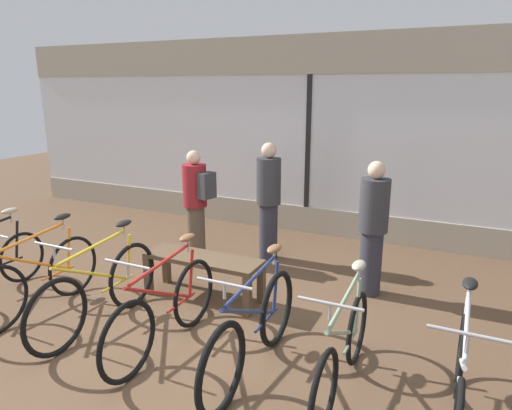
{
  "coord_description": "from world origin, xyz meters",
  "views": [
    {
      "loc": [
        2.4,
        -3.31,
        2.42
      ],
      "look_at": [
        0.0,
        1.77,
        0.95
      ],
      "focal_mm": 32.0,
      "sensor_mm": 36.0,
      "label": 1
    }
  ],
  "objects": [
    {
      "name": "ground_plane",
      "position": [
        0.0,
        0.0,
        0.0
      ],
      "size": [
        24.0,
        24.0,
        0.0
      ],
      "primitive_type": "plane",
      "color": "brown"
    },
    {
      "name": "shop_back_wall",
      "position": [
        0.0,
        3.77,
        1.64
      ],
      "size": [
        12.0,
        0.08,
        3.2
      ],
      "color": "#B2A893",
      "rests_on": "ground_plane"
    },
    {
      "name": "bicycle_left",
      "position": [
        -1.7,
        -0.16,
        0.4
      ],
      "size": [
        0.46,
        1.69,
        1.04
      ],
      "color": "black",
      "rests_on": "ground_plane"
    },
    {
      "name": "bicycle_center_left",
      "position": [
        -0.87,
        -0.14,
        0.41
      ],
      "size": [
        0.46,
        1.79,
        1.05
      ],
      "color": "black",
      "rests_on": "ground_plane"
    },
    {
      "name": "bicycle_center",
      "position": [
        -0.02,
        -0.18,
        0.39
      ],
      "size": [
        0.46,
        1.72,
        1.04
      ],
      "color": "black",
      "rests_on": "ground_plane"
    },
    {
      "name": "bicycle_center_right",
      "position": [
        0.89,
        -0.16,
        0.4
      ],
      "size": [
        0.46,
        1.79,
        1.05
      ],
      "color": "black",
      "rests_on": "ground_plane"
    },
    {
      "name": "bicycle_right",
      "position": [
        1.65,
        -0.1,
        0.37
      ],
      "size": [
        0.46,
        1.65,
        1.01
      ],
      "color": "black",
      "rests_on": "ground_plane"
    },
    {
      "name": "bicycle_far_right",
      "position": [
        2.51,
        -0.19,
        0.4
      ],
      "size": [
        0.46,
        1.73,
        1.04
      ],
      "color": "black",
      "rests_on": "ground_plane"
    },
    {
      "name": "display_bench",
      "position": [
        -0.26,
        0.88,
        0.42
      ],
      "size": [
        1.4,
        0.44,
        0.51
      ],
      "color": "brown",
      "rests_on": "ground_plane"
    },
    {
      "name": "customer_near_rack",
      "position": [
        -0.09,
        2.37,
        0.88
      ],
      "size": [
        0.4,
        0.4,
        1.67
      ],
      "color": "#2D2D38",
      "rests_on": "ground_plane"
    },
    {
      "name": "customer_by_window",
      "position": [
        1.47,
        1.84,
        0.84
      ],
      "size": [
        0.44,
        0.44,
        1.61
      ],
      "color": "#2D2D38",
      "rests_on": "ground_plane"
    },
    {
      "name": "customer_mid_floor",
      "position": [
        -1.05,
        2.0,
        0.84
      ],
      "size": [
        0.53,
        0.4,
        1.56
      ],
      "color": "brown",
      "rests_on": "ground_plane"
    }
  ]
}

